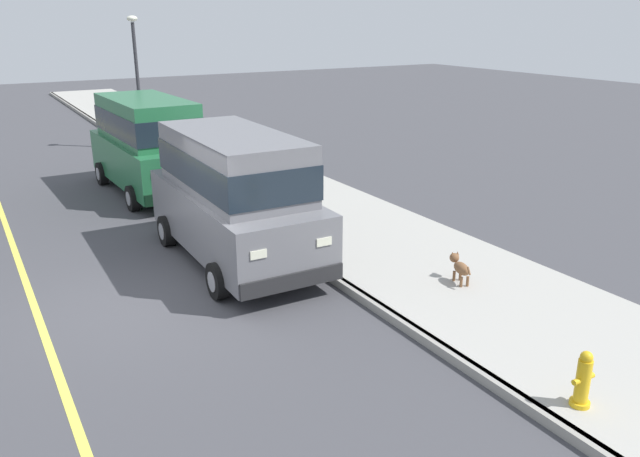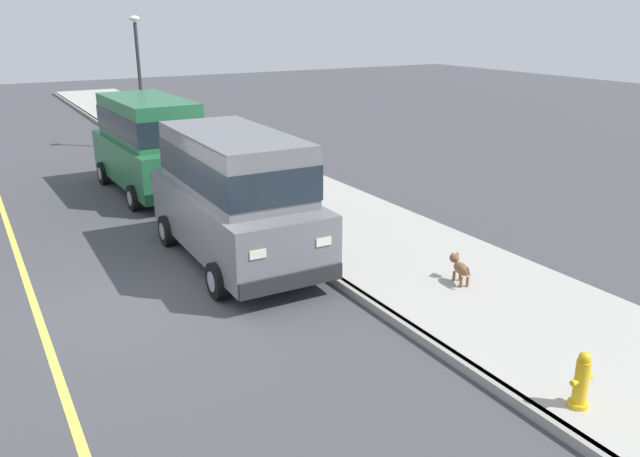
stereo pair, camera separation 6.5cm
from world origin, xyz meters
name	(u,v)px [view 2 (the right image)]	position (x,y,z in m)	size (l,w,h in m)	color
ground_plane	(143,302)	(0.00, 0.00, 0.00)	(80.00, 80.00, 0.00)	#424247
curb	(310,262)	(3.20, 0.00, 0.07)	(0.16, 64.00, 0.14)	gray
sidewalk	(386,246)	(5.00, 0.00, 0.07)	(3.60, 64.00, 0.14)	#A8A59E
lane_centre_line	(41,324)	(-1.60, 0.00, 0.00)	(0.12, 57.60, 0.01)	#E0D64C
car_grey_van	(234,191)	(2.13, 1.00, 1.39)	(2.19, 4.93, 2.52)	slate
car_green_van	(150,141)	(2.14, 6.85, 1.39)	(2.25, 4.96, 2.52)	#23663D
dog_brown	(460,267)	(4.92, -2.27, 0.43)	(0.32, 0.74, 0.49)	brown
fire_hydrant	(581,382)	(3.65, -5.77, 0.48)	(0.34, 0.24, 0.72)	gold
street_lamp	(139,66)	(3.55, 12.77, 2.91)	(0.36, 0.36, 4.42)	#2D2D33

